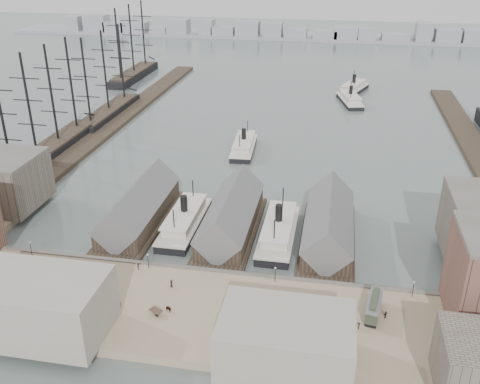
% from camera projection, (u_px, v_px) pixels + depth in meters
% --- Properties ---
extents(ground, '(900.00, 900.00, 0.00)m').
position_uv_depth(ground, '(217.00, 266.00, 130.64)').
color(ground, '#4F5B59').
rests_on(ground, ground).
extents(quay, '(180.00, 30.00, 2.00)m').
position_uv_depth(quay, '(196.00, 313.00, 112.45)').
color(quay, gray).
rests_on(quay, ground).
extents(seawall, '(180.00, 1.20, 2.30)m').
position_uv_depth(seawall, '(212.00, 274.00, 125.53)').
color(seawall, '#59544C').
rests_on(seawall, ground).
extents(west_wharf, '(10.00, 220.00, 1.60)m').
position_uv_depth(west_wharf, '(115.00, 122.00, 230.44)').
color(west_wharf, '#2D231C').
rests_on(west_wharf, ground).
extents(east_wharf, '(10.00, 180.00, 1.60)m').
position_uv_depth(east_wharf, '(477.00, 153.00, 197.26)').
color(east_wharf, '#2D231C').
rests_on(east_wharf, ground).
extents(ferry_shed_west, '(14.00, 42.00, 12.60)m').
position_uv_depth(ferry_shed_west, '(139.00, 209.00, 147.97)').
color(ferry_shed_west, '#2D231C').
rests_on(ferry_shed_west, ground).
extents(ferry_shed_center, '(14.00, 42.00, 12.60)m').
position_uv_depth(ferry_shed_center, '(231.00, 217.00, 143.64)').
color(ferry_shed_center, '#2D231C').
rests_on(ferry_shed_center, ground).
extents(ferry_shed_east, '(14.00, 42.00, 12.60)m').
position_uv_depth(ferry_shed_east, '(329.00, 226.00, 139.32)').
color(ferry_shed_east, '#2D231C').
rests_on(ferry_shed_east, ground).
extents(street_bldg_center, '(24.00, 16.00, 10.00)m').
position_uv_depth(street_bldg_center, '(286.00, 341.00, 95.89)').
color(street_bldg_center, gray).
rests_on(street_bldg_center, quay).
extents(street_bldg_west, '(30.00, 16.00, 12.00)m').
position_uv_depth(street_bldg_west, '(30.00, 305.00, 103.78)').
color(street_bldg_west, gray).
rests_on(street_bldg_west, quay).
extents(lamp_post_far_w, '(0.44, 0.44, 3.92)m').
position_uv_depth(lamp_post_far_w, '(30.00, 246.00, 129.89)').
color(lamp_post_far_w, black).
rests_on(lamp_post_far_w, quay).
extents(lamp_post_near_w, '(0.44, 0.44, 3.92)m').
position_uv_depth(lamp_post_near_w, '(148.00, 258.00, 124.90)').
color(lamp_post_near_w, black).
rests_on(lamp_post_near_w, quay).
extents(lamp_post_near_e, '(0.44, 0.44, 3.92)m').
position_uv_depth(lamp_post_near_e, '(275.00, 272.00, 119.91)').
color(lamp_post_near_e, black).
rests_on(lamp_post_near_e, quay).
extents(lamp_post_far_e, '(0.44, 0.44, 3.92)m').
position_uv_depth(lamp_post_far_e, '(414.00, 286.00, 114.91)').
color(lamp_post_far_e, black).
rests_on(lamp_post_far_e, quay).
extents(far_shore, '(500.00, 40.00, 15.72)m').
position_uv_depth(far_shore, '(308.00, 34.00, 426.11)').
color(far_shore, gray).
rests_on(far_shore, ground).
extents(ferry_docked_west, '(8.72, 29.05, 10.38)m').
position_uv_depth(ferry_docked_west, '(185.00, 220.00, 146.68)').
color(ferry_docked_west, black).
rests_on(ferry_docked_west, ground).
extents(ferry_docked_east, '(8.87, 29.57, 10.56)m').
position_uv_depth(ferry_docked_east, '(278.00, 230.00, 141.51)').
color(ferry_docked_east, black).
rests_on(ferry_docked_east, ground).
extents(ferry_open_near, '(9.44, 26.55, 9.32)m').
position_uv_depth(ferry_open_near, '(244.00, 146.00, 200.47)').
color(ferry_open_near, black).
rests_on(ferry_open_near, ground).
extents(ferry_open_mid, '(13.69, 27.03, 9.26)m').
position_uv_depth(ferry_open_mid, '(350.00, 99.00, 258.65)').
color(ferry_open_mid, black).
rests_on(ferry_open_mid, ground).
extents(ferry_open_far, '(17.21, 29.00, 9.93)m').
position_uv_depth(ferry_open_far, '(353.00, 88.00, 277.56)').
color(ferry_open_far, black).
rests_on(ferry_open_far, ground).
extents(sailing_ship_near, '(9.55, 65.81, 39.28)m').
position_uv_depth(sailing_ship_near, '(49.00, 149.00, 194.84)').
color(sailing_ship_near, black).
rests_on(sailing_ship_near, ground).
extents(sailing_ship_mid, '(9.18, 53.05, 37.75)m').
position_uv_depth(sailing_ship_mid, '(109.00, 111.00, 238.89)').
color(sailing_ship_mid, black).
rests_on(sailing_ship_mid, ground).
extents(sailing_ship_far, '(9.87, 54.81, 40.56)m').
position_uv_depth(sailing_ship_far, '(134.00, 73.00, 305.75)').
color(sailing_ship_far, black).
rests_on(sailing_ship_far, ground).
extents(tram, '(4.16, 10.26, 3.55)m').
position_uv_depth(tram, '(374.00, 307.00, 109.86)').
color(tram, black).
rests_on(tram, quay).
extents(horse_cart_left, '(4.67, 3.33, 1.48)m').
position_uv_depth(horse_cart_left, '(33.00, 276.00, 121.74)').
color(horse_cart_left, black).
rests_on(horse_cart_left, quay).
extents(horse_cart_center, '(4.73, 3.30, 1.46)m').
position_uv_depth(horse_cart_center, '(164.00, 310.00, 110.65)').
color(horse_cart_center, black).
rests_on(horse_cart_center, quay).
extents(horse_cart_right, '(4.78, 2.72, 1.51)m').
position_uv_depth(horse_cart_right, '(254.00, 310.00, 110.55)').
color(horse_cart_right, black).
rests_on(horse_cart_right, quay).
extents(pedestrian_0, '(0.72, 0.77, 1.70)m').
position_uv_depth(pedestrian_0, '(39.00, 261.00, 127.19)').
color(pedestrian_0, black).
rests_on(pedestrian_0, quay).
extents(pedestrian_1, '(0.96, 1.01, 1.64)m').
position_uv_depth(pedestrian_1, '(24.00, 294.00, 115.37)').
color(pedestrian_1, black).
rests_on(pedestrian_1, quay).
extents(pedestrian_2, '(0.87, 1.26, 1.78)m').
position_uv_depth(pedestrian_2, '(138.00, 266.00, 125.15)').
color(pedestrian_2, black).
rests_on(pedestrian_2, quay).
extents(pedestrian_3, '(0.80, 1.09, 1.71)m').
position_uv_depth(pedestrian_3, '(120.00, 305.00, 112.12)').
color(pedestrian_3, black).
rests_on(pedestrian_3, quay).
extents(pedestrian_4, '(0.71, 0.96, 1.78)m').
position_uv_depth(pedestrian_4, '(171.00, 283.00, 118.92)').
color(pedestrian_4, black).
rests_on(pedestrian_4, quay).
extents(pedestrian_5, '(0.70, 0.80, 1.82)m').
position_uv_depth(pedestrian_5, '(259.00, 306.00, 111.69)').
color(pedestrian_5, black).
rests_on(pedestrian_5, quay).
extents(pedestrian_6, '(1.05, 1.08, 1.76)m').
position_uv_depth(pedestrian_6, '(316.00, 299.00, 113.80)').
color(pedestrian_6, black).
rests_on(pedestrian_6, quay).
extents(pedestrian_7, '(0.81, 1.13, 1.57)m').
position_uv_depth(pedestrian_7, '(359.00, 326.00, 106.07)').
color(pedestrian_7, black).
rests_on(pedestrian_7, quay).
extents(pedestrian_8, '(1.02, 0.98, 1.71)m').
position_uv_depth(pedestrian_8, '(386.00, 315.00, 109.15)').
color(pedestrian_8, black).
rests_on(pedestrian_8, quay).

